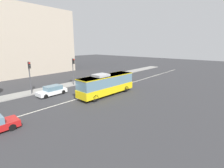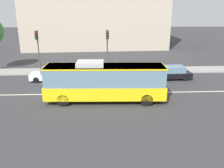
{
  "view_description": "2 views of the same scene",
  "coord_description": "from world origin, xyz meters",
  "px_view_note": "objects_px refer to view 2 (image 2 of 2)",
  "views": [
    {
      "loc": [
        -14.28,
        -18.74,
        7.68
      ],
      "look_at": [
        4.26,
        -2.72,
        1.83
      ],
      "focal_mm": 26.44,
      "sensor_mm": 36.0,
      "label": 1
    },
    {
      "loc": [
        3.61,
        -21.17,
        7.68
      ],
      "look_at": [
        4.56,
        -2.28,
        1.64
      ],
      "focal_mm": 38.53,
      "sensor_mm": 36.0,
      "label": 2
    }
  ],
  "objects_px": {
    "transit_bus": "(105,81)",
    "sedan_black": "(171,73)",
    "sedan_white": "(52,74)",
    "traffic_light_mid_block": "(107,44)",
    "traffic_light_near_corner": "(38,45)"
  },
  "relations": [
    {
      "from": "transit_bus",
      "to": "sedan_black",
      "type": "relative_size",
      "value": 2.21
    },
    {
      "from": "transit_bus",
      "to": "sedan_white",
      "type": "xyz_separation_m",
      "value": [
        -5.62,
        6.38,
        -1.09
      ]
    },
    {
      "from": "transit_bus",
      "to": "traffic_light_mid_block",
      "type": "relative_size",
      "value": 1.94
    },
    {
      "from": "sedan_black",
      "to": "traffic_light_mid_block",
      "type": "relative_size",
      "value": 0.88
    },
    {
      "from": "traffic_light_near_corner",
      "to": "traffic_light_mid_block",
      "type": "xyz_separation_m",
      "value": [
        8.11,
        -0.0,
        0.0
      ]
    },
    {
      "from": "traffic_light_mid_block",
      "to": "transit_bus",
      "type": "bearing_deg",
      "value": -7.72
    },
    {
      "from": "traffic_light_near_corner",
      "to": "traffic_light_mid_block",
      "type": "distance_m",
      "value": 8.11
    },
    {
      "from": "transit_bus",
      "to": "traffic_light_mid_block",
      "type": "distance_m",
      "value": 9.24
    },
    {
      "from": "sedan_black",
      "to": "transit_bus",
      "type": "bearing_deg",
      "value": 37.55
    },
    {
      "from": "sedan_black",
      "to": "traffic_light_mid_block",
      "type": "distance_m",
      "value": 8.07
    },
    {
      "from": "transit_bus",
      "to": "sedan_black",
      "type": "xyz_separation_m",
      "value": [
        7.53,
        6.24,
        -1.09
      ]
    },
    {
      "from": "sedan_black",
      "to": "traffic_light_near_corner",
      "type": "relative_size",
      "value": 0.88
    },
    {
      "from": "transit_bus",
      "to": "sedan_black",
      "type": "bearing_deg",
      "value": 41.87
    },
    {
      "from": "transit_bus",
      "to": "traffic_light_near_corner",
      "type": "bearing_deg",
      "value": 132.19
    },
    {
      "from": "sedan_white",
      "to": "traffic_light_mid_block",
      "type": "xyz_separation_m",
      "value": [
        6.15,
        2.68,
        2.84
      ]
    }
  ]
}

